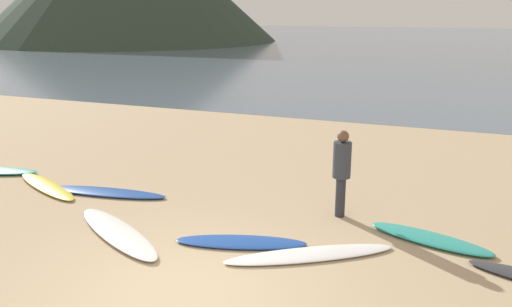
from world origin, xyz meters
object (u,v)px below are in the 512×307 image
at_px(surfboard_2, 47,186).
at_px(surfboard_4, 117,232).
at_px(surfboard_3, 106,192).
at_px(surfboard_6, 310,254).
at_px(person_2, 342,166).
at_px(surfboard_7, 430,239).
at_px(surfboard_5, 241,242).

height_order(surfboard_2, surfboard_4, surfboard_4).
xyz_separation_m(surfboard_3, surfboard_6, (4.67, -1.16, -0.01)).
distance_m(surfboard_3, person_2, 4.85).
bearing_deg(surfboard_4, surfboard_7, 49.18).
distance_m(surfboard_2, surfboard_5, 5.02).
bearing_deg(surfboard_7, person_2, 178.47).
bearing_deg(surfboard_2, surfboard_3, 30.64).
relative_size(surfboard_2, surfboard_5, 1.15).
relative_size(surfboard_4, surfboard_5, 1.25).
bearing_deg(surfboard_3, surfboard_4, -55.63).
bearing_deg(surfboard_4, surfboard_2, -176.55).
xyz_separation_m(surfboard_4, surfboard_7, (4.88, 1.67, 0.00)).
bearing_deg(person_2, surfboard_3, -108.61).
relative_size(surfboard_5, surfboard_7, 1.04).
bearing_deg(surfboard_5, surfboard_6, -17.65).
distance_m(surfboard_4, surfboard_6, 3.25).
relative_size(surfboard_3, person_2, 1.65).
distance_m(surfboard_6, person_2, 1.99).
distance_m(surfboard_5, person_2, 2.32).
xyz_separation_m(surfboard_4, surfboard_5, (2.07, 0.44, -0.01)).
xyz_separation_m(surfboard_2, surfboard_3, (1.40, 0.15, -0.00)).
relative_size(surfboard_6, person_2, 1.67).
height_order(surfboard_5, person_2, person_2).
relative_size(surfboard_3, surfboard_5, 1.25).
bearing_deg(surfboard_7, surfboard_2, -161.74).
bearing_deg(surfboard_2, surfboard_4, -2.31).
xyz_separation_m(surfboard_4, surfboard_6, (3.22, 0.43, -0.01)).
height_order(surfboard_3, surfboard_6, surfboard_3).
relative_size(surfboard_2, surfboard_4, 0.92).
height_order(surfboard_2, surfboard_7, surfboard_7).
xyz_separation_m(surfboard_3, surfboard_5, (3.52, -1.15, -0.00)).
height_order(surfboard_6, surfboard_7, surfboard_7).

